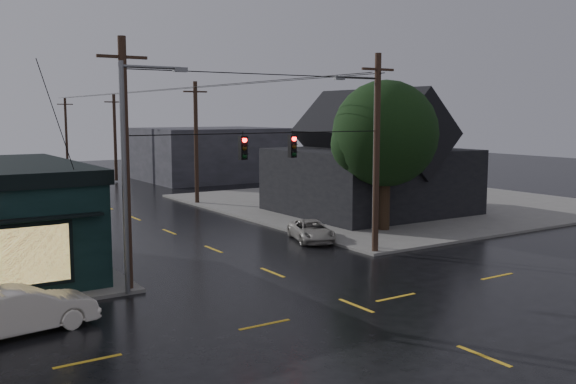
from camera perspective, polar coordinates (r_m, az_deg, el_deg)
ground_plane at (r=24.57m, az=6.07°, el=-10.01°), size 160.00×160.00×0.00m
sidewalk_ne at (r=52.20m, az=9.33°, el=-0.90°), size 28.00×28.00×0.15m
ne_building at (r=46.24m, az=7.34°, el=3.60°), size 12.60×11.60×8.75m
corner_tree at (r=38.96m, az=8.65°, el=5.12°), size 6.39×6.39×9.02m
utility_pole_nw at (r=27.05m, az=-13.91°, el=-8.59°), size 2.00×0.32×10.15m
utility_pole_ne at (r=33.44m, az=7.73°, el=-5.45°), size 2.00×0.32×10.15m
utility_pole_far_a at (r=51.41m, az=-8.07°, el=-1.09°), size 2.00×0.32×9.65m
utility_pole_far_b at (r=69.93m, az=-15.00°, el=0.88°), size 2.00×0.32×9.15m
utility_pole_far_c at (r=89.10m, az=-18.99°, el=2.01°), size 2.00×0.32×9.15m
span_signal_assembly at (r=28.92m, az=-1.78°, el=4.07°), size 13.00×0.48×1.23m
streetlight_nw at (r=26.32m, az=-14.03°, el=-9.03°), size 5.40×0.30×9.15m
streetlight_ne at (r=34.27m, az=7.60°, el=-5.14°), size 5.40×0.30×9.15m
bg_building_east at (r=70.47m, az=-6.94°, el=3.40°), size 14.00×12.00×5.60m
sedan_cream at (r=23.03m, az=-22.53°, el=-9.67°), size 4.88×2.23×1.55m
suv_silver at (r=36.32m, az=2.09°, el=-3.47°), size 3.13×4.54×1.15m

